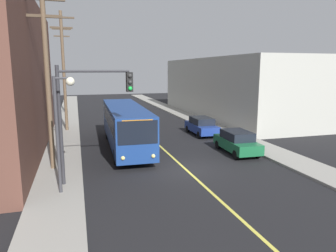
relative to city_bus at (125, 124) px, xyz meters
The scene contains 14 objects.
ground_plane 7.12m from the city_bus, 67.44° to the right, with size 120.00×120.00×0.00m, color black.
sidewalk_left 6.13m from the city_bus, 141.67° to the left, with size 2.50×90.00×0.15m, color gray.
sidewalk_right 10.68m from the city_bus, 20.23° to the left, with size 2.50×90.00×0.15m, color gray.
lane_stripe_center 9.22m from the city_bus, 73.02° to the left, with size 0.16×60.00×0.01m, color #D8CC4C.
building_right_warehouse 21.70m from the city_bus, 37.61° to the left, with size 12.00×27.23×7.29m.
city_bus is the anchor object (origin of this frame).
parked_car_green 8.39m from the city_bus, 27.39° to the right, with size 1.96×4.46×1.62m.
parked_car_blue 8.03m from the city_bus, 21.15° to the left, with size 1.86×4.42×1.62m.
utility_pole_near 7.67m from the city_bus, 139.34° to the right, with size 2.40×0.28×10.17m.
utility_pole_mid 10.18m from the city_bus, 119.28° to the left, with size 2.40×0.28×11.06m.
utility_pole_far 22.38m from the city_bus, 103.02° to the left, with size 2.40×0.28×11.57m.
traffic_signal_left_corner 8.18m from the city_bus, 110.82° to the right, with size 3.75×0.48×6.00m.
street_lamp_left 9.56m from the city_bus, 116.55° to the right, with size 0.98×0.40×5.50m.
fire_hydrant 9.57m from the city_bus, ahead, with size 0.44×0.26×0.84m.
Camera 1 is at (-6.11, -17.14, 5.94)m, focal length 33.62 mm.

